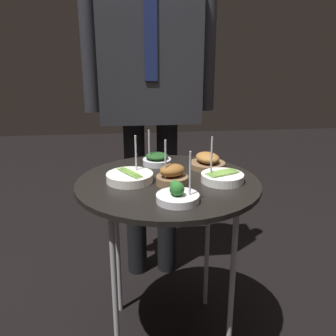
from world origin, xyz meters
TOP-DOWN VIEW (x-y plane):
  - serving_cart at (0.00, 0.00)m, footprint 0.68×0.68m
  - bowl_broccoli_front_left at (0.01, -0.20)m, footprint 0.14×0.14m
  - bowl_asparagus_mid_right at (-0.14, 0.01)m, footprint 0.17×0.17m
  - bowl_roast_front_right at (0.18, 0.14)m, footprint 0.15×0.15m
  - bowl_asparagus_back_left at (0.20, -0.03)m, footprint 0.16×0.16m
  - bowl_roast_far_rim at (0.01, -0.04)m, footprint 0.12×0.12m
  - bowl_spinach_mid_left at (-0.02, 0.21)m, footprint 0.12×0.12m
  - waiter_figure at (-0.03, 0.53)m, footprint 0.63×0.24m

SIDE VIEW (x-z plane):
  - serving_cart at x=0.00m, z-range 0.31..1.03m
  - bowl_asparagus_mid_right at x=-0.14m, z-range 0.66..0.82m
  - bowl_asparagus_back_left at x=0.20m, z-range 0.65..0.82m
  - bowl_spinach_mid_left at x=-0.02m, z-range 0.67..0.82m
  - bowl_broccoli_front_left at x=0.01m, z-range 0.66..0.83m
  - bowl_roast_front_right at x=0.18m, z-range 0.72..0.78m
  - bowl_roast_far_rim at x=0.01m, z-range 0.67..0.84m
  - waiter_figure at x=-0.03m, z-range 0.23..1.94m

